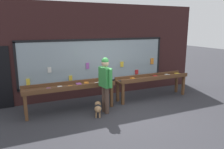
# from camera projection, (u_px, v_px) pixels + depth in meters

# --- Properties ---
(ground_plane) EXTENTS (40.00, 40.00, 0.00)m
(ground_plane) POSITION_uv_depth(u_px,v_px,m) (130.00, 115.00, 6.84)
(ground_plane) COLOR #2D2D33
(shopfront_facade) EXTENTS (8.51, 0.29, 3.57)m
(shopfront_facade) POSITION_uv_depth(u_px,v_px,m) (100.00, 51.00, 8.57)
(shopfront_facade) COLOR #331919
(shopfront_facade) RESTS_ON ground_plane
(display_table_left) EXTENTS (2.96, 0.71, 0.92)m
(display_table_left) POSITION_uv_depth(u_px,v_px,m) (70.00, 89.00, 7.08)
(display_table_left) COLOR brown
(display_table_left) RESTS_ON ground_plane
(display_table_right) EXTENTS (2.96, 0.59, 0.90)m
(display_table_right) POSITION_uv_depth(u_px,v_px,m) (152.00, 79.00, 8.36)
(display_table_right) COLOR brown
(display_table_right) RESTS_ON ground_plane
(person_browsing) EXTENTS (0.29, 0.69, 1.79)m
(person_browsing) POSITION_uv_depth(u_px,v_px,m) (105.00, 80.00, 6.83)
(person_browsing) COLOR #4C382D
(person_browsing) RESTS_ON ground_plane
(small_dog) EXTENTS (0.36, 0.58, 0.40)m
(small_dog) POSITION_uv_depth(u_px,v_px,m) (98.00, 108.00, 6.74)
(small_dog) COLOR #99724C
(small_dog) RESTS_ON ground_plane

